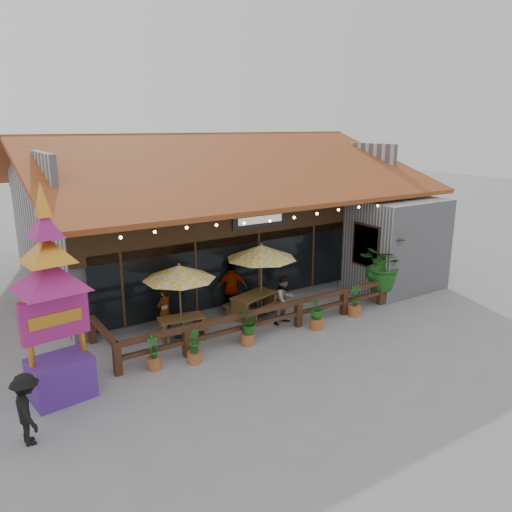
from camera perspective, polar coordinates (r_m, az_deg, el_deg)
ground at (r=17.23m, az=5.12°, el=-7.11°), size 100.00×100.00×0.00m
restaurant_building at (r=22.09m, az=-4.87°, el=3.76°), size 15.50×14.73×6.09m
patio_railing at (r=15.59m, az=-0.79°, el=-7.03°), size 10.00×2.60×0.92m
umbrella_left at (r=15.24m, az=-8.78°, el=-1.89°), size 2.88×2.88×2.38m
umbrella_right at (r=16.78m, az=0.60°, el=0.44°), size 2.60×2.60×2.58m
picnic_table_left at (r=15.72m, az=-8.52°, el=-7.65°), size 1.55×1.39×0.67m
picnic_table_right at (r=17.15m, az=-0.25°, el=-5.23°), size 1.98×1.83×0.79m
thai_sign_tower at (r=12.28m, az=-22.43°, el=-2.66°), size 2.33×2.33×5.60m
tropical_plant at (r=18.97m, az=14.24°, el=-0.95°), size 2.28×2.16×2.47m
diner_a at (r=15.98m, az=-10.40°, el=-6.18°), size 0.65×0.55×1.51m
diner_b at (r=16.51m, az=3.30°, el=-5.03°), size 0.90×0.76×1.64m
diner_c at (r=17.28m, az=-2.80°, el=-3.71°), size 1.18×0.80×1.86m
pedestrian at (r=11.63m, az=-24.68°, el=-15.63°), size 0.63×1.03×1.55m
planter_a at (r=13.95m, az=-11.62°, el=-11.02°), size 0.39×0.39×0.96m
planter_b at (r=14.09m, az=-7.11°, el=-10.43°), size 0.39×0.40×0.95m
planter_c at (r=15.02m, az=-0.96°, el=-8.04°), size 0.82×0.80×1.03m
planter_d at (r=16.26m, az=6.94°, el=-6.56°), size 0.57×0.57×1.07m
planter_e at (r=17.58m, az=11.22°, el=-5.28°), size 0.45×0.45×1.10m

